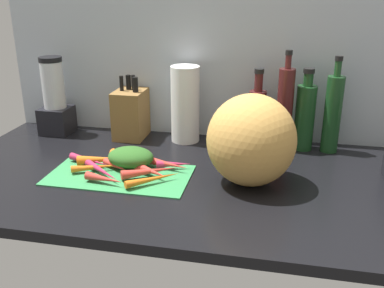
{
  "coord_description": "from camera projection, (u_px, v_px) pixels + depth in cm",
  "views": [
    {
      "loc": [
        19.41,
        -120.61,
        56.76
      ],
      "look_at": [
        -3.84,
        -8.09,
        13.21
      ],
      "focal_mm": 40.72,
      "sensor_mm": 36.0,
      "label": 1
    }
  ],
  "objects": [
    {
      "name": "carrot_9",
      "position": [
        164.0,
        163.0,
        1.37
      ],
      "size": [
        16.73,
        7.27,
        3.08
      ],
      "primitive_type": "cone",
      "rotation": [
        0.0,
        1.57,
        -0.26
      ],
      "color": "red",
      "rests_on": "cutting_board"
    },
    {
      "name": "carrot_1",
      "position": [
        97.0,
        167.0,
        1.36
      ],
      "size": [
        15.16,
        8.49,
        2.2
      ],
      "primitive_type": "cone",
      "rotation": [
        0.0,
        1.57,
        0.43
      ],
      "color": "orange",
      "rests_on": "cutting_board"
    },
    {
      "name": "bottle_0",
      "position": [
        257.0,
        116.0,
        1.55
      ],
      "size": [
        6.18,
        6.18,
        28.09
      ],
      "color": "#471919",
      "rests_on": "ground_plane"
    },
    {
      "name": "carrot_0",
      "position": [
        151.0,
        171.0,
        1.32
      ],
      "size": [
        11.66,
        7.94,
        2.8
      ],
      "primitive_type": "cone",
      "rotation": [
        0.0,
        1.57,
        -0.49
      ],
      "color": "red",
      "rests_on": "cutting_board"
    },
    {
      "name": "carrot_4",
      "position": [
        174.0,
        164.0,
        1.38
      ],
      "size": [
        11.18,
        5.0,
        2.49
      ],
      "primitive_type": "cone",
      "rotation": [
        0.0,
        1.57,
        0.24
      ],
      "color": "#B2264C",
      "rests_on": "cutting_board"
    },
    {
      "name": "cutting_board",
      "position": [
        120.0,
        175.0,
        1.34
      ],
      "size": [
        43.45,
        23.13,
        0.8
      ],
      "primitive_type": "cube",
      "color": "#338C4C",
      "rests_on": "ground_plane"
    },
    {
      "name": "wall_back",
      "position": [
        228.0,
        58.0,
        1.59
      ],
      "size": [
        170.0,
        3.0,
        60.0
      ],
      "primitive_type": "cube",
      "color": "#ADB7C1",
      "rests_on": "ground_plane"
    },
    {
      "name": "carrot_3",
      "position": [
        150.0,
        171.0,
        1.32
      ],
      "size": [
        16.38,
        11.44,
        2.9
      ],
      "primitive_type": "cone",
      "rotation": [
        0.0,
        1.57,
        0.54
      ],
      "color": "red",
      "rests_on": "cutting_board"
    },
    {
      "name": "carrot_11",
      "position": [
        153.0,
        179.0,
        1.28
      ],
      "size": [
        14.63,
        12.71,
        2.34
      ],
      "primitive_type": "cone",
      "rotation": [
        0.0,
        1.57,
        0.69
      ],
      "color": "orange",
      "rests_on": "cutting_board"
    },
    {
      "name": "blender_appliance",
      "position": [
        55.0,
        101.0,
        1.68
      ],
      "size": [
        11.21,
        11.21,
        29.85
      ],
      "color": "black",
      "rests_on": "ground_plane"
    },
    {
      "name": "bottle_1",
      "position": [
        285.0,
        109.0,
        1.5
      ],
      "size": [
        5.59,
        5.59,
        35.04
      ],
      "color": "#471919",
      "rests_on": "ground_plane"
    },
    {
      "name": "carrot_10",
      "position": [
        116.0,
        166.0,
        1.37
      ],
      "size": [
        10.01,
        7.4,
        2.4
      ],
      "primitive_type": "cone",
      "rotation": [
        0.0,
        1.57,
        -0.55
      ],
      "color": "red",
      "rests_on": "cutting_board"
    },
    {
      "name": "bottle_3",
      "position": [
        333.0,
        113.0,
        1.49
      ],
      "size": [
        5.91,
        5.91,
        33.4
      ],
      "color": "#19421E",
      "rests_on": "ground_plane"
    },
    {
      "name": "bottle_2",
      "position": [
        305.0,
        116.0,
        1.52
      ],
      "size": [
        6.94,
        6.94,
        28.83
      ],
      "color": "#19421E",
      "rests_on": "ground_plane"
    },
    {
      "name": "ground_plane",
      "position": [
        209.0,
        180.0,
        1.35
      ],
      "size": [
        170.0,
        80.0,
        3.0
      ],
      "primitive_type": "cube",
      "color": "black"
    },
    {
      "name": "knife_block",
      "position": [
        131.0,
        113.0,
        1.64
      ],
      "size": [
        10.86,
        14.21,
        23.64
      ],
      "color": "olive",
      "rests_on": "ground_plane"
    },
    {
      "name": "carrot_2",
      "position": [
        131.0,
        159.0,
        1.41
      ],
      "size": [
        16.42,
        9.57,
        3.34
      ],
      "primitive_type": "cone",
      "rotation": [
        0.0,
        1.57,
        -0.41
      ],
      "color": "orange",
      "rests_on": "cutting_board"
    },
    {
      "name": "carrot_7",
      "position": [
        89.0,
        160.0,
        1.4
      ],
      "size": [
        15.31,
        6.9,
        2.44
      ],
      "primitive_type": "cone",
      "rotation": [
        0.0,
        1.57,
        -0.3
      ],
      "color": "#B2264C",
      "rests_on": "cutting_board"
    },
    {
      "name": "paper_towel_roll",
      "position": [
        185.0,
        104.0,
        1.59
      ],
      "size": [
        10.43,
        10.43,
        28.0
      ],
      "primitive_type": "cylinder",
      "color": "white",
      "rests_on": "ground_plane"
    },
    {
      "name": "carrot_5",
      "position": [
        101.0,
        171.0,
        1.33
      ],
      "size": [
        15.75,
        12.77,
        2.36
      ],
      "primitive_type": "cone",
      "rotation": [
        0.0,
        1.57,
        -0.65
      ],
      "color": "#B2264C",
      "rests_on": "cutting_board"
    },
    {
      "name": "carrot_greens_pile",
      "position": [
        131.0,
        157.0,
        1.38
      ],
      "size": [
        14.73,
        11.33,
        6.23
      ],
      "primitive_type": "ellipsoid",
      "color": "#2D6023",
      "rests_on": "cutting_board"
    },
    {
      "name": "winter_squash",
      "position": [
        251.0,
        140.0,
        1.25
      ],
      "size": [
        25.84,
        24.61,
        27.03
      ],
      "primitive_type": "ellipsoid",
      "color": "gold",
      "rests_on": "ground_plane"
    },
    {
      "name": "carrot_8",
      "position": [
        104.0,
        179.0,
        1.27
      ],
      "size": [
        12.5,
        4.94,
        2.61
      ],
      "primitive_type": "cone",
      "rotation": [
        0.0,
        1.57,
        -0.2
      ],
      "color": "red",
      "rests_on": "cutting_board"
    },
    {
      "name": "carrot_6",
      "position": [
        101.0,
        160.0,
        1.4
      ],
      "size": [
        15.37,
        7.95,
        3.27
      ],
      "primitive_type": "cone",
      "rotation": [
        0.0,
        1.57,
        0.33
      ],
      "color": "orange",
      "rests_on": "cutting_board"
    }
  ]
}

